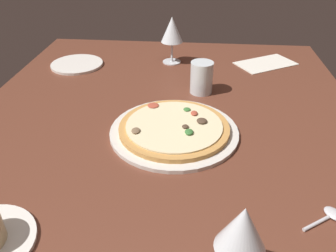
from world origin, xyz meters
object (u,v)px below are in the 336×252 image
object	(u,v)px
pizza_main	(174,129)
water_glass	(201,79)
side_plate	(77,64)
wine_glass_far	(172,31)
spoon	(330,216)
wine_glass_near	(242,232)
paper_menu	(266,64)

from	to	relation	value
pizza_main	water_glass	xyz separation A→B (cm)	(24.36, -6.59, 3.20)
water_glass	side_plate	distance (cm)	49.31
pizza_main	side_plate	bearing A→B (deg)	42.81
wine_glass_far	spoon	xyz separation A→B (cm)	(-74.61, -35.61, -11.38)
pizza_main	wine_glass_far	xyz separation A→B (cm)	(48.53, 4.55, 10.66)
spoon	side_plate	bearing A→B (deg)	45.77
pizza_main	side_plate	xyz separation A→B (cm)	(42.29, 39.18, -0.73)
wine_glass_near	water_glass	bearing A→B (deg)	5.09
side_plate	wine_glass_near	bearing A→B (deg)	-148.10
wine_glass_far	spoon	distance (cm)	83.46
side_plate	spoon	world-z (taller)	spoon
pizza_main	spoon	size ratio (longest dim) A/B	3.66
wine_glass_near	water_glass	world-z (taller)	wine_glass_near
water_glass	side_plate	size ratio (longest dim) A/B	0.52
wine_glass_far	water_glass	xyz separation A→B (cm)	(-24.17, -11.14, -7.46)
wine_glass_near	side_plate	xyz separation A→B (cm)	(82.83, 51.55, -10.32)
pizza_main	water_glass	size ratio (longest dim) A/B	3.33
wine_glass_far	wine_glass_near	world-z (taller)	wine_glass_far
spoon	water_glass	bearing A→B (deg)	25.88
wine_glass_far	side_plate	xyz separation A→B (cm)	(-6.24, 34.63, -11.39)
wine_glass_far	side_plate	distance (cm)	36.98
pizza_main	side_plate	size ratio (longest dim) A/B	1.74
wine_glass_far	pizza_main	bearing A→B (deg)	-174.64
side_plate	paper_menu	xyz separation A→B (cm)	(7.72, -69.64, -0.30)
water_glass	paper_menu	bearing A→B (deg)	-42.95
wine_glass_far	spoon	world-z (taller)	wine_glass_far
water_glass	spoon	world-z (taller)	water_glass
pizza_main	wine_glass_near	xyz separation A→B (cm)	(-40.54, -12.37, 9.59)
wine_glass_far	paper_menu	world-z (taller)	wine_glass_far
wine_glass_far	water_glass	distance (cm)	27.64
wine_glass_far	side_plate	bearing A→B (deg)	100.22
water_glass	spoon	bearing A→B (deg)	-154.12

